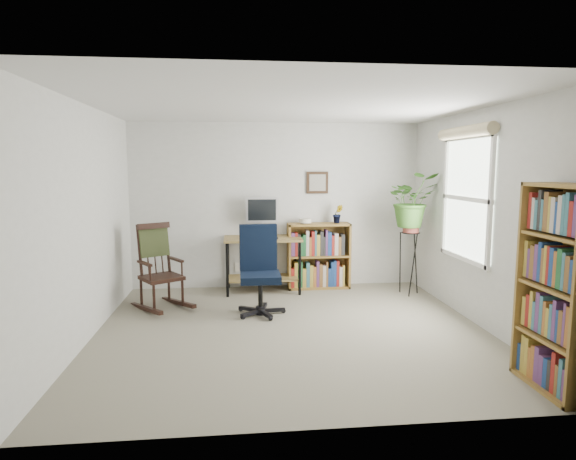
{
  "coord_description": "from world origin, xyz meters",
  "views": [
    {
      "loc": [
        -0.58,
        -5.01,
        1.76
      ],
      "look_at": [
        0.0,
        0.4,
        1.05
      ],
      "focal_mm": 30.0,
      "sensor_mm": 36.0,
      "label": 1
    }
  ],
  "objects": [
    {
      "name": "floor",
      "position": [
        0.0,
        0.0,
        0.0
      ],
      "size": [
        4.2,
        4.0,
        0.0
      ],
      "primitive_type": "cube",
      "color": "gray",
      "rests_on": "ground"
    },
    {
      "name": "ceiling",
      "position": [
        0.0,
        0.0,
        2.4
      ],
      "size": [
        4.2,
        4.0,
        0.0
      ],
      "primitive_type": "cube",
      "color": "silver",
      "rests_on": "ground"
    },
    {
      "name": "wall_back",
      "position": [
        0.0,
        2.0,
        1.2
      ],
      "size": [
        4.2,
        0.0,
        2.4
      ],
      "primitive_type": "cube",
      "color": "silver",
      "rests_on": "ground"
    },
    {
      "name": "wall_front",
      "position": [
        0.0,
        -2.0,
        1.2
      ],
      "size": [
        4.2,
        0.0,
        2.4
      ],
      "primitive_type": "cube",
      "color": "silver",
      "rests_on": "ground"
    },
    {
      "name": "wall_left",
      "position": [
        -2.1,
        0.0,
        1.2
      ],
      "size": [
        0.0,
        4.0,
        2.4
      ],
      "primitive_type": "cube",
      "color": "silver",
      "rests_on": "ground"
    },
    {
      "name": "wall_right",
      "position": [
        2.1,
        0.0,
        1.2
      ],
      "size": [
        0.0,
        4.0,
        2.4
      ],
      "primitive_type": "cube",
      "color": "silver",
      "rests_on": "ground"
    },
    {
      "name": "window",
      "position": [
        2.06,
        0.3,
        1.4
      ],
      "size": [
        0.12,
        1.2,
        1.5
      ],
      "primitive_type": null,
      "color": "white",
      "rests_on": "wall_right"
    },
    {
      "name": "desk",
      "position": [
        -0.22,
        1.7,
        0.39
      ],
      "size": [
        1.08,
        0.59,
        0.78
      ],
      "primitive_type": null,
      "color": "olive",
      "rests_on": "floor"
    },
    {
      "name": "monitor",
      "position": [
        -0.22,
        1.84,
        1.06
      ],
      "size": [
        0.46,
        0.16,
        0.56
      ],
      "primitive_type": null,
      "color": "silver",
      "rests_on": "desk"
    },
    {
      "name": "keyboard",
      "position": [
        -0.22,
        1.58,
        0.79
      ],
      "size": [
        0.4,
        0.15,
        0.02
      ],
      "primitive_type": "cube",
      "color": "black",
      "rests_on": "desk"
    },
    {
      "name": "office_chair",
      "position": [
        -0.31,
        0.61,
        0.54
      ],
      "size": [
        0.63,
        0.63,
        1.09
      ],
      "primitive_type": null,
      "rotation": [
        0.0,
        0.0,
        0.06
      ],
      "color": "black",
      "rests_on": "floor"
    },
    {
      "name": "rocking_chair",
      "position": [
        -1.53,
        0.99,
        0.54
      ],
      "size": [
        0.98,
        1.09,
        1.08
      ],
      "primitive_type": null,
      "rotation": [
        0.0,
        0.0,
        0.57
      ],
      "color": "black",
      "rests_on": "floor"
    },
    {
      "name": "low_bookshelf",
      "position": [
        0.6,
        1.82,
        0.48
      ],
      "size": [
        0.9,
        0.3,
        0.95
      ],
      "primitive_type": null,
      "color": "olive",
      "rests_on": "floor"
    },
    {
      "name": "tall_bookshelf",
      "position": [
        1.92,
        -1.6,
        0.82
      ],
      "size": [
        0.31,
        0.72,
        1.64
      ],
      "primitive_type": null,
      "color": "olive",
      "rests_on": "floor"
    },
    {
      "name": "plant_stand",
      "position": [
        1.8,
        1.33,
        0.51
      ],
      "size": [
        0.28,
        0.28,
        1.02
      ],
      "primitive_type": null,
      "rotation": [
        0.0,
        0.0,
        0.0
      ],
      "color": "black",
      "rests_on": "floor"
    },
    {
      "name": "spider_plant",
      "position": [
        1.8,
        1.33,
        1.67
      ],
      "size": [
        1.69,
        1.88,
        1.46
      ],
      "primitive_type": "imported",
      "color": "#3B6F26",
      "rests_on": "plant_stand"
    },
    {
      "name": "potted_plant_small",
      "position": [
        0.88,
        1.83,
        1.01
      ],
      "size": [
        0.13,
        0.24,
        0.11
      ],
      "primitive_type": "imported",
      "color": "#3B6F26",
      "rests_on": "low_bookshelf"
    },
    {
      "name": "framed_picture",
      "position": [
        0.6,
        1.97,
        1.54
      ],
      "size": [
        0.32,
        0.04,
        0.32
      ],
      "primitive_type": null,
      "color": "black",
      "rests_on": "wall_back"
    }
  ]
}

